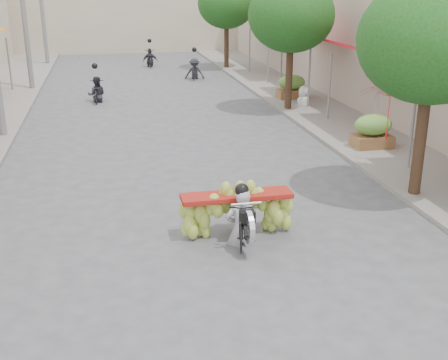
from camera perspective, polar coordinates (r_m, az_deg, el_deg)
ground at (r=9.41m, az=1.52°, el=-12.99°), size 120.00×120.00×0.00m
sidewalk_right at (r=24.89m, az=9.31°, el=7.73°), size 4.00×60.00×0.12m
shophouse_row_right at (r=25.84m, az=21.21°, el=13.73°), size 9.77×40.00×6.00m
far_building at (r=45.77m, az=-10.04°, el=17.34°), size 20.00×6.00×7.00m
utility_pole_far at (r=28.94m, az=-19.77°, el=16.44°), size 0.60×0.24×8.00m
street_tree_near at (r=13.84m, az=20.40°, el=13.10°), size 3.40×3.40×5.25m
street_tree_mid at (r=22.93m, az=6.86°, el=16.25°), size 3.40×3.40×5.25m
street_tree_far at (r=34.50m, az=0.25°, el=17.46°), size 3.40×3.40×5.25m
produce_crate_mid at (r=18.19m, az=14.89°, el=5.08°), size 1.20×0.88×1.16m
produce_crate_far at (r=25.42m, az=6.87°, el=9.59°), size 1.20×0.88×1.16m
banana_motorbike at (r=11.43m, az=1.55°, el=-2.72°), size 2.31×1.84×2.20m
market_umbrella at (r=16.33m, az=16.78°, el=9.39°), size 2.27×2.27×1.61m
pedestrian at (r=24.00m, az=8.14°, el=9.40°), size 0.90×0.78×1.57m
bg_motorbike_a at (r=25.57m, az=-12.86°, el=9.38°), size 0.82×1.63×1.95m
bg_motorbike_b at (r=31.00m, az=-3.02°, el=11.70°), size 1.15×1.91×1.95m
bg_motorbike_c at (r=35.99m, az=-7.53°, el=12.58°), size 1.00×1.77×1.95m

